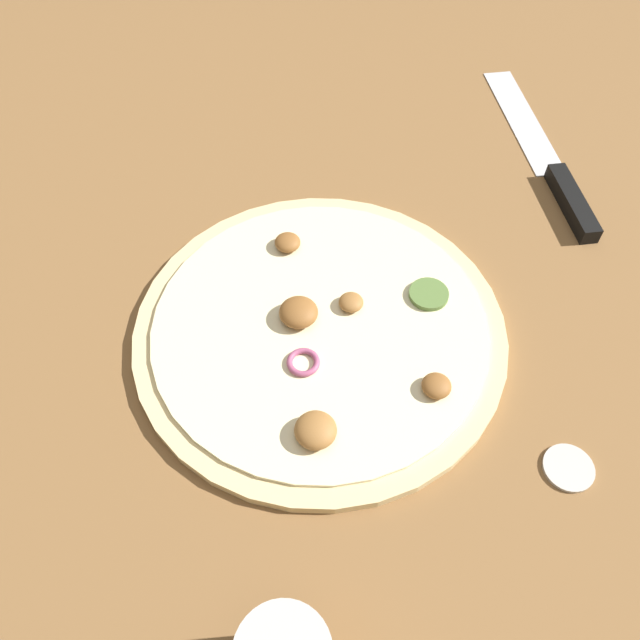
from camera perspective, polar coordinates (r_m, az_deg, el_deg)
The scene contains 4 objects.
ground_plane at distance 0.59m, azimuth -0.00°, elevation -1.17°, with size 3.00×3.00×0.00m, color brown.
pizza at distance 0.58m, azimuth 0.05°, elevation -0.82°, with size 0.35×0.35×0.03m.
knife at distance 0.78m, azimuth 20.61°, elevation 12.52°, with size 0.17×0.30×0.02m.
loose_cap at distance 0.56m, azimuth 21.82°, elevation -12.38°, with size 0.04×0.04×0.01m.
Camera 1 is at (-0.11, 0.32, 0.48)m, focal length 35.00 mm.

